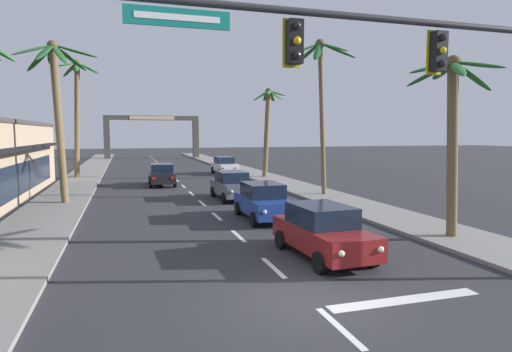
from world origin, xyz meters
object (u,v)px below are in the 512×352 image
Objects in this scene: palm_left_third at (77,101)px; sedan_fifth_in_queue at (232,185)px; sedan_third_in_queue at (263,201)px; palm_right_nearest at (452,115)px; traffic_signal_mast at (442,82)px; palm_left_second at (57,95)px; sedan_oncoming_far at (162,174)px; sedan_parked_nearest_kerb at (224,165)px; sedan_lead_at_stop_bar at (323,231)px; palm_right_third at (267,120)px; palm_right_second at (321,81)px; town_gateway_arch at (152,131)px.

sedan_fifth_in_queue is at bearing -57.10° from palm_left_third.
sedan_fifth_in_queue is at bearing 89.37° from sedan_third_in_queue.
sedan_fifth_in_queue is at bearing 113.77° from palm_right_nearest.
palm_left_second reaches higher than traffic_signal_mast.
sedan_parked_nearest_kerb is (6.66, 7.85, 0.00)m from sedan_oncoming_far.
traffic_signal_mast is at bearing -70.58° from palm_left_third.
palm_right_third is at bearing 75.72° from sedan_lead_at_stop_bar.
palm_right_second is at bearing -4.69° from sedan_fifth_in_queue.
town_gateway_arch is (-7.98, 32.89, -0.81)m from palm_right_third.
sedan_oncoming_far is 0.46× the size of palm_right_second.
traffic_signal_mast is 1.64× the size of palm_right_nearest.
town_gateway_arch is (-1.93, 50.48, 3.49)m from sedan_third_in_queue.
sedan_parked_nearest_kerb is 28.71m from town_gateway_arch.
sedan_third_in_queue is 0.99× the size of sedan_oncoming_far.
sedan_parked_nearest_kerb is 0.44× the size of palm_left_third.
traffic_signal_mast is 25.42m from sedan_oncoming_far.
palm_right_third is at bearing 80.21° from traffic_signal_mast.
sedan_fifth_in_queue is at bearing 89.43° from sedan_lead_at_stop_bar.
palm_right_third is (15.99, -4.27, -1.62)m from palm_left_third.
sedan_parked_nearest_kerb is at bearing 83.51° from sedan_lead_at_stop_bar.
palm_right_nearest is at bearing -66.50° from sedan_oncoming_far.
sedan_fifth_in_queue is 19.35m from palm_left_third.
town_gateway_arch reaches higher than sedan_third_in_queue.
traffic_signal_mast is at bearing -57.63° from palm_left_second.
sedan_parked_nearest_kerb is 20.65m from palm_left_second.
palm_right_second is at bearing 46.53° from sedan_third_in_queue.
sedan_lead_at_stop_bar is 17.29m from palm_left_second.
sedan_fifth_in_queue is at bearing -4.15° from palm_left_second.
sedan_parked_nearest_kerb is at bearing 78.88° from sedan_fifth_in_queue.
palm_left_third reaches higher than traffic_signal_mast.
palm_left_second is at bearing -99.94° from town_gateway_arch.
palm_left_third is (-9.94, 21.86, 5.91)m from sedan_third_in_queue.
sedan_third_in_queue and sedan_fifth_in_queue have the same top height.
traffic_signal_mast is 2.50× the size of sedan_third_in_queue.
sedan_oncoming_far is at bearing 99.14° from sedan_lead_at_stop_bar.
sedan_parked_nearest_kerb is at bearing 120.11° from palm_right_third.
traffic_signal_mast reaches higher than sedan_lead_at_stop_bar.
sedan_fifth_in_queue is 8.93m from sedan_oncoming_far.
palm_right_third is at bearing -14.95° from palm_left_third.
palm_left_third is (-6.50, 7.25, 5.91)m from sedan_oncoming_far.
traffic_signal_mast is at bearing -69.47° from sedan_lead_at_stop_bar.
sedan_fifth_in_queue is 0.50× the size of palm_left_second.
palm_right_third is 0.55× the size of town_gateway_arch.
sedan_fifth_in_queue is (0.13, 12.79, 0.00)m from sedan_lead_at_stop_bar.
palm_left_third is 1.30× the size of palm_right_third.
traffic_signal_mast is 2.48× the size of sedan_parked_nearest_kerb.
palm_left_second reaches higher than town_gateway_arch.
palm_right_nearest is 0.85× the size of palm_right_third.
sedan_third_in_queue is 15.01m from sedan_oncoming_far.
palm_right_second is 1.22× the size of palm_right_third.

